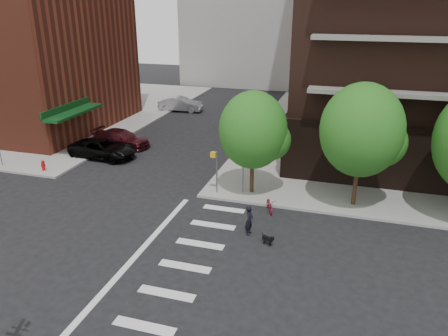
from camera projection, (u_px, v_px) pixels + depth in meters
name	position (u px, v px, depth m)	size (l,w,h in m)	color
ground	(125.00, 256.00, 20.25)	(120.00, 120.00, 0.00)	black
sidewalk_nw	(31.00, 108.00, 47.84)	(31.00, 33.00, 0.15)	gray
crosswalk	(169.00, 264.00, 19.65)	(3.85, 13.00, 0.01)	silver
tree_a	(253.00, 130.00, 25.30)	(4.00, 4.00, 5.90)	#301E11
tree_b	(362.00, 130.00, 23.49)	(4.50, 4.50, 6.65)	#301E11
pedestrian_signal	(222.00, 166.00, 26.03)	(2.18, 0.67, 2.60)	slate
fire_hydrant	(43.00, 165.00, 29.86)	(0.24, 0.24, 0.73)	#A50C0C
parking_meter	(0.00, 154.00, 30.66)	(0.10, 0.08, 1.32)	black
parked_car_black	(103.00, 149.00, 32.61)	(5.11, 2.36, 1.42)	black
parked_car_maroon	(121.00, 138.00, 35.11)	(4.75, 1.93, 1.38)	#411218
parked_car_silver	(181.00, 104.00, 46.34)	(4.66, 1.62, 1.53)	#9A9DA2
scooter	(270.00, 205.00, 24.41)	(0.53, 1.51, 0.79)	maroon
dog_walker	(249.00, 220.00, 21.86)	(0.38, 0.57, 1.58)	black
dog	(268.00, 239.00, 21.05)	(0.62, 0.39, 0.52)	black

